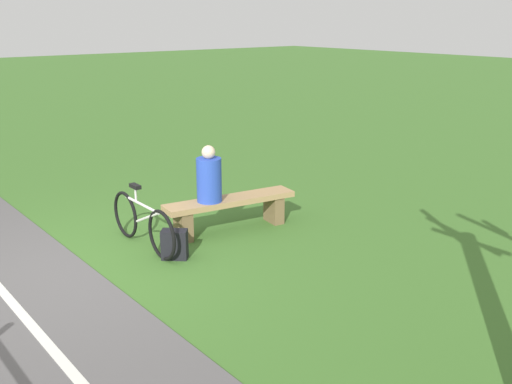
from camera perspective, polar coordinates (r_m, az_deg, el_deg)
ground_plane at (r=7.41m, az=-17.33°, el=-7.32°), size 80.00×80.00×0.00m
bench at (r=8.26m, az=-2.52°, el=-1.52°), size 1.96×0.67×0.48m
person_seated at (r=7.99m, az=-4.59°, el=1.40°), size 0.39×0.39×0.78m
bicycle at (r=7.78m, az=-10.97°, el=-2.95°), size 0.08×1.65×0.83m
backpack at (r=7.43m, az=-7.92°, el=-5.07°), size 0.36×0.35×0.37m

